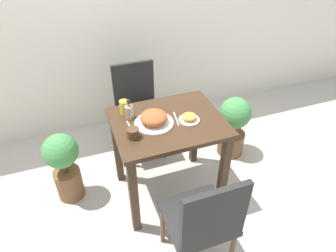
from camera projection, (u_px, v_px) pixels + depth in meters
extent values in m
plane|color=#B7B2A8|center=(168.00, 189.00, 2.69)|extent=(16.00, 16.00, 0.00)
cube|color=silver|center=(124.00, 3.00, 2.84)|extent=(8.00, 0.05, 2.60)
cube|color=#3D2819|center=(168.00, 123.00, 2.25)|extent=(0.83, 0.67, 0.04)
cube|color=#3D2819|center=(134.00, 197.00, 2.16)|extent=(0.06, 0.06, 0.72)
cube|color=#3D2819|center=(224.00, 172.00, 2.36)|extent=(0.06, 0.06, 0.72)
cube|color=#3D2819|center=(117.00, 149.00, 2.59)|extent=(0.06, 0.06, 0.72)
cube|color=#3D2819|center=(195.00, 131.00, 2.79)|extent=(0.06, 0.06, 0.72)
cube|color=black|center=(197.00, 217.00, 1.93)|extent=(0.42, 0.42, 0.04)
cube|color=black|center=(215.00, 218.00, 1.64)|extent=(0.40, 0.04, 0.44)
cylinder|color=brown|center=(208.00, 210.00, 2.25)|extent=(0.03, 0.03, 0.42)
cylinder|color=brown|center=(162.00, 224.00, 2.15)|extent=(0.03, 0.03, 0.42)
cylinder|color=brown|center=(231.00, 252.00, 1.98)|extent=(0.03, 0.03, 0.42)
cube|color=black|center=(140.00, 115.00, 2.86)|extent=(0.42, 0.42, 0.04)
cube|color=black|center=(133.00, 84.00, 2.86)|extent=(0.40, 0.04, 0.44)
cylinder|color=brown|center=(128.00, 149.00, 2.81)|extent=(0.03, 0.03, 0.42)
cylinder|color=brown|center=(164.00, 141.00, 2.91)|extent=(0.03, 0.03, 0.42)
cylinder|color=brown|center=(120.00, 127.00, 3.09)|extent=(0.03, 0.03, 0.42)
cylinder|color=brown|center=(153.00, 121.00, 3.18)|extent=(0.03, 0.03, 0.42)
cylinder|color=white|center=(154.00, 123.00, 2.20)|extent=(0.29, 0.29, 0.01)
ellipsoid|color=#A35128|center=(154.00, 118.00, 2.17)|extent=(0.20, 0.20, 0.09)
cylinder|color=white|center=(189.00, 120.00, 2.23)|extent=(0.16, 0.16, 0.01)
ellipsoid|color=gold|center=(189.00, 117.00, 2.21)|extent=(0.11, 0.11, 0.05)
cylinder|color=#4C331E|center=(133.00, 133.00, 2.05)|extent=(0.09, 0.09, 0.07)
cylinder|color=gold|center=(124.00, 107.00, 2.28)|extent=(0.07, 0.07, 0.11)
cylinder|color=gray|center=(129.00, 112.00, 2.23)|extent=(0.06, 0.06, 0.10)
cylinder|color=gray|center=(129.00, 105.00, 2.19)|extent=(0.03, 0.03, 0.03)
sphere|color=black|center=(128.00, 101.00, 2.17)|extent=(0.03, 0.03, 0.03)
cube|color=silver|center=(131.00, 129.00, 2.15)|extent=(0.02, 0.19, 0.00)
cube|color=silver|center=(176.00, 119.00, 2.25)|extent=(0.04, 0.17, 0.00)
cylinder|color=brown|center=(69.00, 183.00, 2.56)|extent=(0.22, 0.22, 0.28)
cylinder|color=brown|center=(65.00, 168.00, 2.45)|extent=(0.04, 0.04, 0.08)
sphere|color=#428947|center=(60.00, 151.00, 2.34)|extent=(0.28, 0.28, 0.28)
cylinder|color=brown|center=(231.00, 142.00, 3.03)|extent=(0.26, 0.26, 0.24)
cylinder|color=brown|center=(233.00, 129.00, 2.93)|extent=(0.05, 0.05, 0.09)
sphere|color=#428947|center=(235.00, 113.00, 2.82)|extent=(0.30, 0.30, 0.30)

